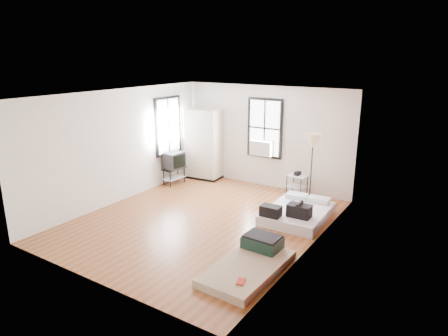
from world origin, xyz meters
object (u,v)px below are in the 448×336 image
Objects in this scene: mattress_main at (297,212)px; wardrobe at (203,144)px; mattress_bare at (251,262)px; floor_lamp at (313,144)px; tv_stand at (174,161)px; side_table at (297,179)px.

wardrobe is at bearing 156.20° from mattress_main.
floor_lamp reaches higher than mattress_bare.
tv_stand is at bearing 170.94° from mattress_main.
tv_stand is at bearing -174.72° from floor_lamp.
side_table is 0.69× the size of tv_stand.
mattress_bare is 2.89× the size of side_table.
floor_lamp is 1.95× the size of tv_stand.
mattress_bare is (0.19, -2.45, -0.03)m from mattress_main.
floor_lamp reaches higher than mattress_main.
mattress_main is at bearing -88.11° from floor_lamp.
side_table reaches higher than mattress_bare.
mattress_bare is 5.10m from tv_stand.
wardrobe is 3.66m from floor_lamp.
wardrobe reaches higher than mattress_bare.
mattress_main is 4.02m from tv_stand.
wardrobe is at bearing 76.13° from tv_stand.
wardrobe reaches higher than side_table.
side_table is (-0.63, 1.49, 0.28)m from mattress_main.
tv_stand is (-3.96, 0.47, 0.51)m from mattress_main.
side_table reaches higher than mattress_main.
mattress_bare is at bearing -78.33° from side_table.
wardrobe is 3.03m from side_table.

